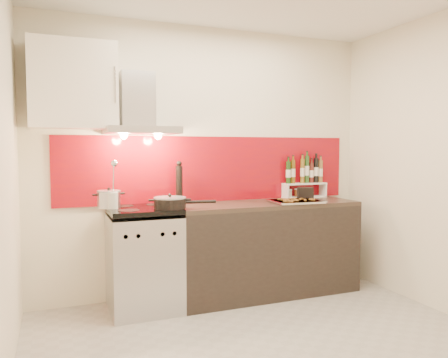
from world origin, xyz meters
name	(u,v)px	position (x,y,z in m)	size (l,w,h in m)	color
floor	(273,348)	(0.00, 0.00, 0.00)	(3.40, 3.40, 0.00)	#9E9991
back_wall	(207,161)	(0.00, 1.40, 1.30)	(3.40, 0.02, 2.60)	silver
left_wall	(0,171)	(-1.70, 0.00, 1.30)	(0.02, 2.80, 2.60)	silver
backsplash	(213,169)	(0.05, 1.39, 1.22)	(3.00, 0.02, 0.64)	maroon
range_stove	(144,260)	(-0.70, 1.10, 0.44)	(0.60, 0.60, 0.91)	#B7B7BA
counter	(266,248)	(0.50, 1.10, 0.45)	(1.80, 0.60, 0.90)	black
range_hood	(139,113)	(-0.70, 1.24, 1.74)	(0.62, 0.50, 0.61)	#B7B7BA
upper_cabinet	(73,85)	(-1.25, 1.22, 1.95)	(0.70, 0.35, 0.72)	white
stock_pot	(109,199)	(-0.98, 1.19, 0.99)	(0.20, 0.20, 0.17)	#B7B7BA
saute_pan	(171,203)	(-0.49, 0.95, 0.96)	(0.53, 0.28, 0.13)	black
utensil_jar	(113,195)	(-0.96, 1.10, 1.03)	(0.09, 0.13, 0.43)	silver
pepper_mill	(179,183)	(-0.33, 1.26, 1.10)	(0.06, 0.06, 0.41)	black
step_shelf	(305,179)	(1.07, 1.31, 1.10)	(0.48, 0.13, 0.45)	white
caddy_box	(305,194)	(0.95, 1.12, 0.96)	(0.16, 0.07, 0.14)	black
baking_tray	(295,201)	(0.75, 0.97, 0.92)	(0.50, 0.40, 0.03)	silver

